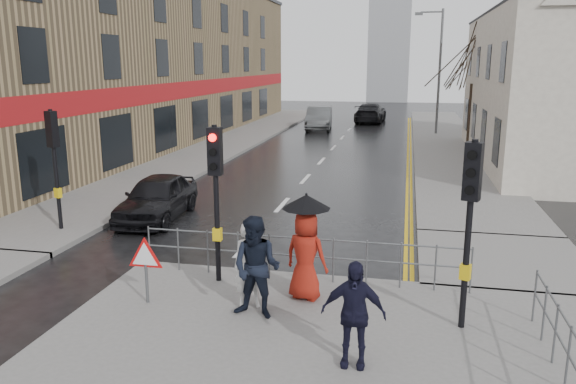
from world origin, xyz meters
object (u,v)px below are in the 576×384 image
at_px(car_parked, 157,197).
at_px(car_mid, 319,118).
at_px(pedestrian_a, 250,265).
at_px(pedestrian_b, 257,268).
at_px(pedestrian_with_umbrella, 306,244).
at_px(pedestrian_d, 353,314).

bearing_deg(car_parked, car_mid, 83.43).
xyz_separation_m(pedestrian_a, car_parked, (-4.66, 5.91, -0.29)).
xyz_separation_m(pedestrian_a, car_mid, (-3.43, 30.63, -0.17)).
bearing_deg(pedestrian_a, car_parked, 105.52).
bearing_deg(pedestrian_b, car_parked, 135.17).
height_order(pedestrian_b, pedestrian_with_umbrella, pedestrian_with_umbrella).
bearing_deg(pedestrian_with_umbrella, car_mid, 98.38).
height_order(pedestrian_a, car_mid, pedestrian_a).
relative_size(pedestrian_a, car_mid, 0.34).
bearing_deg(car_mid, pedestrian_b, -88.62).
distance_m(pedestrian_b, pedestrian_with_umbrella, 1.27).
bearing_deg(pedestrian_d, pedestrian_with_umbrella, 116.16).
xyz_separation_m(pedestrian_with_umbrella, pedestrian_d, (1.17, -2.36, -0.29)).
height_order(pedestrian_d, car_mid, pedestrian_d).
xyz_separation_m(car_parked, car_mid, (1.23, 24.72, 0.12)).
relative_size(car_parked, car_mid, 0.82).
bearing_deg(pedestrian_d, pedestrian_b, 144.62).
distance_m(pedestrian_b, pedestrian_d, 2.34).
distance_m(pedestrian_a, pedestrian_with_umbrella, 1.20).
xyz_separation_m(pedestrian_b, pedestrian_d, (1.91, -1.35, -0.11)).
xyz_separation_m(pedestrian_with_umbrella, car_parked, (-5.65, 5.31, -0.60)).
bearing_deg(car_parked, pedestrian_with_umbrella, -46.93).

